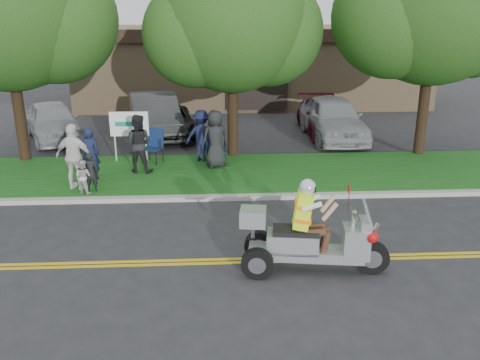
{
  "coord_description": "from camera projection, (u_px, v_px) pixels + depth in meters",
  "views": [
    {
      "loc": [
        -0.19,
        -9.8,
        4.89
      ],
      "look_at": [
        0.46,
        2.0,
        0.91
      ],
      "focal_mm": 38.0,
      "sensor_mm": 36.0,
      "label": 1
    }
  ],
  "objects": [
    {
      "name": "curb",
      "position": [
        221.0,
        198.0,
        13.71
      ],
      "size": [
        60.0,
        0.25,
        0.12
      ],
      "primitive_type": "cube",
      "color": "#A8A89E",
      "rests_on": "ground"
    },
    {
      "name": "parked_car_mid",
      "position": [
        169.0,
        122.0,
        20.33
      ],
      "size": [
        2.77,
        4.7,
        1.23
      ],
      "primitive_type": "imported",
      "rotation": [
        0.0,
        0.0,
        0.18
      ],
      "color": "black",
      "rests_on": "ground"
    },
    {
      "name": "centerline_far",
      "position": [
        224.0,
        259.0,
        10.44
      ],
      "size": [
        60.0,
        0.1,
        0.01
      ],
      "primitive_type": "cube",
      "color": "gold",
      "rests_on": "ground"
    },
    {
      "name": "spectator_chair_a",
      "position": [
        202.0,
        136.0,
        16.67
      ],
      "size": [
        1.22,
        0.89,
        1.69
      ],
      "primitive_type": "imported",
      "rotation": [
        0.0,
        0.0,
        2.88
      ],
      "color": "#161B3E",
      "rests_on": "grass_verge"
    },
    {
      "name": "commercial_building",
      "position": [
        251.0,
        64.0,
        28.26
      ],
      "size": [
        18.0,
        8.2,
        4.0
      ],
      "color": "#9E7F5B",
      "rests_on": "ground"
    },
    {
      "name": "child_right",
      "position": [
        83.0,
        177.0,
        13.78
      ],
      "size": [
        0.56,
        0.5,
        0.94
      ],
      "primitive_type": "imported",
      "rotation": [
        0.0,
        0.0,
        2.76
      ],
      "color": "#B9B8B3",
      "rests_on": "grass_verge"
    },
    {
      "name": "spectator_adult_mid",
      "position": [
        138.0,
        144.0,
        15.47
      ],
      "size": [
        0.98,
        0.82,
        1.79
      ],
      "primitive_type": "imported",
      "rotation": [
        0.0,
        0.0,
        2.96
      ],
      "color": "black",
      "rests_on": "grass_verge"
    },
    {
      "name": "spectator_chair_b",
      "position": [
        215.0,
        139.0,
        15.97
      ],
      "size": [
        1.04,
        0.87,
        1.82
      ],
      "primitive_type": "imported",
      "rotation": [
        0.0,
        0.0,
        3.52
      ],
      "color": "black",
      "rests_on": "grass_verge"
    },
    {
      "name": "tree_left",
      "position": [
        7.0,
        11.0,
        15.61
      ],
      "size": [
        6.62,
        5.4,
        7.78
      ],
      "color": "#332114",
      "rests_on": "ground"
    },
    {
      "name": "child_left",
      "position": [
        91.0,
        172.0,
        13.89
      ],
      "size": [
        0.44,
        0.33,
        1.11
      ],
      "primitive_type": "imported",
      "rotation": [
        0.0,
        0.0,
        3.3
      ],
      "color": "black",
      "rests_on": "grass_verge"
    },
    {
      "name": "tree_right",
      "position": [
        437.0,
        5.0,
        16.26
      ],
      "size": [
        6.86,
        5.6,
        8.07
      ],
      "color": "#332114",
      "rests_on": "ground"
    },
    {
      "name": "lawn_chair_a",
      "position": [
        154.0,
        143.0,
        16.61
      ],
      "size": [
        0.77,
        0.78,
        1.1
      ],
      "rotation": [
        0.0,
        0.0,
        -0.41
      ],
      "color": "black",
      "rests_on": "grass_verge"
    },
    {
      "name": "parked_car_far_right",
      "position": [
        333.0,
        118.0,
        19.91
      ],
      "size": [
        2.1,
        4.97,
        1.68
      ],
      "primitive_type": "imported",
      "rotation": [
        0.0,
        0.0,
        0.02
      ],
      "color": "#97999E",
      "rests_on": "ground"
    },
    {
      "name": "tree_mid",
      "position": [
        234.0,
        24.0,
        16.3
      ],
      "size": [
        5.88,
        4.8,
        7.05
      ],
      "color": "#332114",
      "rests_on": "ground"
    },
    {
      "name": "business_sign",
      "position": [
        129.0,
        127.0,
        16.54
      ],
      "size": [
        1.25,
        0.06,
        1.75
      ],
      "color": "silver",
      "rests_on": "ground"
    },
    {
      "name": "grass_verge",
      "position": [
        220.0,
        173.0,
        15.75
      ],
      "size": [
        60.0,
        4.0,
        0.1
      ],
      "primitive_type": "cube",
      "color": "#165015",
      "rests_on": "ground"
    },
    {
      "name": "centerline_near",
      "position": [
        224.0,
        263.0,
        10.29
      ],
      "size": [
        60.0,
        0.1,
        0.01
      ],
      "primitive_type": "cube",
      "color": "gold",
      "rests_on": "ground"
    },
    {
      "name": "trike_scooter",
      "position": [
        307.0,
        240.0,
        9.8
      ],
      "size": [
        2.91,
        1.09,
        1.9
      ],
      "rotation": [
        0.0,
        0.0,
        -0.14
      ],
      "color": "black",
      "rests_on": "ground"
    },
    {
      "name": "parked_car_left",
      "position": [
        155.0,
        115.0,
        20.54
      ],
      "size": [
        2.75,
        5.37,
        1.69
      ],
      "primitive_type": "imported",
      "rotation": [
        0.0,
        0.0,
        0.2
      ],
      "color": "#323335",
      "rests_on": "ground"
    },
    {
      "name": "parked_car_right",
      "position": [
        326.0,
        117.0,
        20.91
      ],
      "size": [
        1.93,
        4.69,
        1.36
      ],
      "primitive_type": "imported",
      "rotation": [
        0.0,
        0.0,
        0.01
      ],
      "color": "#53131F",
      "rests_on": "ground"
    },
    {
      "name": "spectator_adult_right",
      "position": [
        74.0,
        157.0,
        13.99
      ],
      "size": [
        1.17,
        0.72,
        1.85
      ],
      "primitive_type": "imported",
      "rotation": [
        0.0,
        0.0,
        2.88
      ],
      "color": "silver",
      "rests_on": "grass_verge"
    },
    {
      "name": "spectator_adult_left",
      "position": [
        90.0,
        154.0,
        14.75
      ],
      "size": [
        0.65,
        0.51,
        1.57
      ],
      "primitive_type": "imported",
      "rotation": [
        0.0,
        0.0,
        3.39
      ],
      "color": "#171D40",
      "rests_on": "grass_verge"
    },
    {
      "name": "parked_car_far_left",
      "position": [
        53.0,
        121.0,
        19.8
      ],
      "size": [
        3.4,
        4.72,
        1.49
      ],
      "primitive_type": "imported",
      "rotation": [
        0.0,
        0.0,
        0.42
      ],
      "color": "#9FA1A6",
      "rests_on": "ground"
    },
    {
      "name": "lawn_chair_b",
      "position": [
        215.0,
        147.0,
        16.32
      ],
      "size": [
        0.69,
        0.71,
        1.03
      ],
      "rotation": [
        0.0,
        0.0,
        0.34
      ],
      "color": "black",
      "rests_on": "grass_verge"
    },
    {
      "name": "ground",
      "position": [
        224.0,
        250.0,
        10.84
      ],
      "size": [
        120.0,
        120.0,
        0.0
      ],
      "primitive_type": "plane",
      "color": "#28282B",
      "rests_on": "ground"
    }
  ]
}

